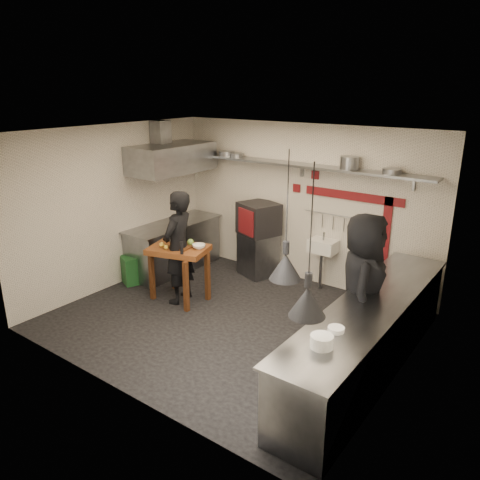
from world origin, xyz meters
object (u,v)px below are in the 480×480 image
Objects in this scene: combi_oven at (259,219)px; chef_right at (362,286)px; green_bin at (133,269)px; prep_table at (180,273)px; chef_left at (178,248)px; oven_stand at (258,254)px.

chef_right is at bearing -9.15° from combi_oven.
prep_table is at bearing -1.01° from green_bin.
green_bin is at bearing -103.21° from chef_left.
combi_oven is 0.35× the size of chef_left.
prep_table reaches higher than oven_stand.
green_bin is 1.37m from chef_left.
chef_left is (-0.40, -1.69, 0.53)m from oven_stand.
prep_table is 0.48× the size of chef_right.
chef_right reaches higher than prep_table.
chef_right is (4.19, 0.17, 0.71)m from green_bin.
prep_table is at bearing -84.40° from oven_stand.
prep_table is 0.47m from chef_left.
prep_table is 3.08m from chef_right.
chef_left is at bearing 74.24° from chef_right.
chef_right is at bearing 83.68° from chef_left.
chef_right reaches higher than chef_left.
chef_left is (1.20, -0.05, 0.68)m from green_bin.
oven_stand is at bearing -143.11° from combi_oven.
oven_stand is 1.60× the size of green_bin.
oven_stand is at bearing 45.66° from green_bin.
combi_oven is at bearing 40.42° from chef_right.
oven_stand is at bearing 155.89° from chef_left.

